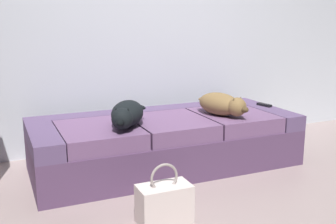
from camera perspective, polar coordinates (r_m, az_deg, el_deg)
The scene contains 5 objects.
couch at distance 3.35m, azimuth -0.35°, elevation -4.24°, with size 2.17×0.89×0.43m.
dog_dark at distance 2.98m, azimuth -5.90°, elevation -0.30°, with size 0.40×0.52×0.19m.
dog_tan at distance 3.36m, azimuth 7.70°, elevation 1.10°, with size 0.34×0.53×0.19m.
tv_remote at distance 3.82m, azimuth 13.53°, elevation 1.00°, with size 0.04×0.15×0.02m, color black.
handbag at distance 2.47m, azimuth -0.54°, elevation -12.84°, with size 0.32×0.18×0.38m.
Camera 1 is at (-1.27, -1.84, 1.19)m, focal length 42.85 mm.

